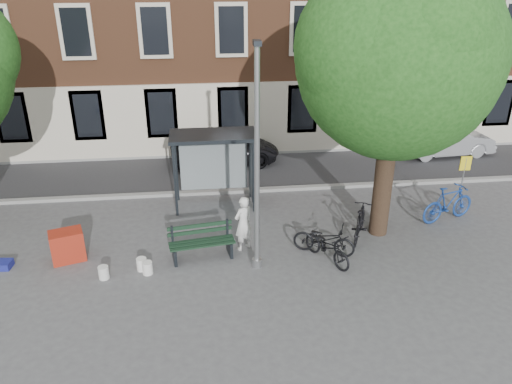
{
  "coord_description": "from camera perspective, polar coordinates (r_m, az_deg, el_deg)",
  "views": [
    {
      "loc": [
        -1.35,
        -11.73,
        7.7
      ],
      "look_at": [
        0.19,
        1.92,
        1.4
      ],
      "focal_mm": 35.0,
      "sensor_mm": 36.0,
      "label": 1
    }
  ],
  "objects": [
    {
      "name": "bike_b",
      "position": [
        17.36,
        21.13,
        -1.23
      ],
      "size": [
        2.12,
        1.17,
        1.23
      ],
      "primitive_type": "imported",
      "rotation": [
        0.0,
        0.0,
        1.88
      ],
      "color": "navy",
      "rests_on": "ground"
    },
    {
      "name": "red_stand",
      "position": [
        15.13,
        -20.75,
        -5.77
      ],
      "size": [
        1.04,
        0.84,
        0.9
      ],
      "primitive_type": "cube",
      "rotation": [
        0.0,
        0.0,
        0.31
      ],
      "color": "#9F2615",
      "rests_on": "ground"
    },
    {
      "name": "blue_crate",
      "position": [
        15.67,
        -27.1,
        -7.4
      ],
      "size": [
        0.59,
        0.45,
        0.2
      ],
      "primitive_type": "cube",
      "rotation": [
        0.0,
        0.0,
        -0.1
      ],
      "color": "navy",
      "rests_on": "ground"
    },
    {
      "name": "bucket_a",
      "position": [
        14.11,
        -17.02,
        -8.79
      ],
      "size": [
        0.37,
        0.37,
        0.36
      ],
      "primitive_type": "cylinder",
      "rotation": [
        0.0,
        0.0,
        0.41
      ],
      "color": "silver",
      "rests_on": "ground"
    },
    {
      "name": "road",
      "position": [
        20.3,
        -2.15,
        2.34
      ],
      "size": [
        40.0,
        4.0,
        0.01
      ],
      "primitive_type": "cube",
      "color": "#28282B",
      "rests_on": "ground"
    },
    {
      "name": "bike_a",
      "position": [
        14.56,
        7.77,
        -5.36
      ],
      "size": [
        1.9,
        1.33,
        0.95
      ],
      "primitive_type": "imported",
      "rotation": [
        0.0,
        0.0,
        1.13
      ],
      "color": "black",
      "rests_on": "ground"
    },
    {
      "name": "curb_far",
      "position": [
        22.14,
        -2.56,
        4.42
      ],
      "size": [
        40.0,
        0.25,
        0.12
      ],
      "primitive_type": "cube",
      "color": "gray",
      "rests_on": "ground"
    },
    {
      "name": "bucket_c",
      "position": [
        14.01,
        -12.3,
        -8.48
      ],
      "size": [
        0.33,
        0.33,
        0.36
      ],
      "primitive_type": "cylinder",
      "rotation": [
        0.0,
        0.0,
        0.2
      ],
      "color": "white",
      "rests_on": "ground"
    },
    {
      "name": "tree_right",
      "position": [
        14.32,
        16.22,
        15.34
      ],
      "size": [
        5.76,
        5.6,
        8.2
      ],
      "color": "black",
      "rests_on": "ground"
    },
    {
      "name": "lamppost",
      "position": [
        12.79,
        0.12,
        2.03
      ],
      "size": [
        0.28,
        0.35,
        6.11
      ],
      "color": "#9EA0A3",
      "rests_on": "ground"
    },
    {
      "name": "bike_d",
      "position": [
        15.51,
        11.8,
        -3.42
      ],
      "size": [
        1.26,
        1.85,
        1.09
      ],
      "primitive_type": "imported",
      "rotation": [
        0.0,
        0.0,
        2.68
      ],
      "color": "black",
      "rests_on": "ground"
    },
    {
      "name": "bike_c",
      "position": [
        14.23,
        8.16,
        -6.2
      ],
      "size": [
        1.41,
        1.86,
        0.93
      ],
      "primitive_type": "imported",
      "rotation": [
        0.0,
        0.0,
        0.51
      ],
      "color": "black",
      "rests_on": "ground"
    },
    {
      "name": "bench",
      "position": [
        14.37,
        -6.22,
        -5.88
      ],
      "size": [
        1.92,
        0.87,
        0.95
      ],
      "rotation": [
        0.0,
        0.0,
        0.15
      ],
      "color": "#1E2328",
      "rests_on": "ground"
    },
    {
      "name": "curb_near",
      "position": [
        18.44,
        -1.67,
        0.16
      ],
      "size": [
        40.0,
        0.25,
        0.12
      ],
      "primitive_type": "cube",
      "color": "gray",
      "rests_on": "ground"
    },
    {
      "name": "car_dark",
      "position": [
        21.04,
        -3.56,
        4.95
      ],
      "size": [
        4.65,
        2.41,
        1.25
      ],
      "primitive_type": "imported",
      "rotation": [
        0.0,
        0.0,
        1.64
      ],
      "color": "black",
      "rests_on": "ground"
    },
    {
      "name": "bus_shelter",
      "position": [
        16.87,
        -3.55,
        4.55
      ],
      "size": [
        2.85,
        1.45,
        2.62
      ],
      "color": "#1E2328",
      "rests_on": "ground"
    },
    {
      "name": "painter",
      "position": [
        14.5,
        -1.47,
        -3.61
      ],
      "size": [
        0.73,
        0.68,
        1.68
      ],
      "primitive_type": "imported",
      "rotation": [
        0.0,
        0.0,
        3.74
      ],
      "color": "silver",
      "rests_on": "ground"
    },
    {
      "name": "ground",
      "position": [
        14.1,
        0.11,
        -8.47
      ],
      "size": [
        90.0,
        90.0,
        0.0
      ],
      "primitive_type": "plane",
      "color": "#4C4C4F",
      "rests_on": "ground"
    },
    {
      "name": "car_silver",
      "position": [
        23.42,
        20.88,
        5.55
      ],
      "size": [
        4.23,
        1.77,
        1.36
      ],
      "primitive_type": "imported",
      "rotation": [
        0.0,
        0.0,
        1.65
      ],
      "color": "#9C9EA3",
      "rests_on": "ground"
    },
    {
      "name": "notice_sign",
      "position": [
        17.45,
        22.67,
        2.12
      ],
      "size": [
        0.37,
        0.04,
        2.12
      ],
      "rotation": [
        0.0,
        0.0,
        -0.02
      ],
      "color": "#9EA0A3",
      "rests_on": "ground"
    },
    {
      "name": "bucket_b",
      "position": [
        14.21,
        -12.93,
        -8.03
      ],
      "size": [
        0.37,
        0.37,
        0.36
      ],
      "primitive_type": "cylinder",
      "rotation": [
        0.0,
        0.0,
        0.39
      ],
      "color": "white",
      "rests_on": "ground"
    }
  ]
}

